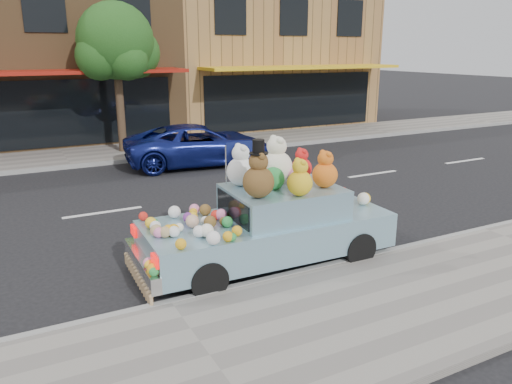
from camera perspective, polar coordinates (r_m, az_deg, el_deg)
ground at (r=12.11m, az=-17.09°, el=-2.27°), size 120.00×120.00×0.00m
near_sidewalk at (r=6.36m, az=-5.30°, el=-18.49°), size 60.00×3.00×0.12m
far_sidewalk at (r=18.34m, az=-20.99°, el=3.67°), size 60.00×3.00×0.12m
near_kerb at (r=7.58m, az=-9.73°, el=-12.54°), size 60.00×0.12×0.13m
far_kerb at (r=16.88m, az=-20.35°, el=2.75°), size 60.00×0.12×0.13m
storefront_mid at (r=23.44m, az=-23.62°, el=14.74°), size 10.00×9.80×7.30m
storefront_right at (r=26.22m, az=-0.48°, el=16.03°), size 10.00×9.80×7.30m
street_tree at (r=18.36m, az=-15.68°, el=15.60°), size 3.00×2.70×5.22m
car_blue at (r=16.37m, az=-6.53°, el=5.39°), size 4.96×2.71×1.32m
art_car at (r=8.69m, az=1.49°, el=-3.15°), size 4.53×1.89×2.30m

